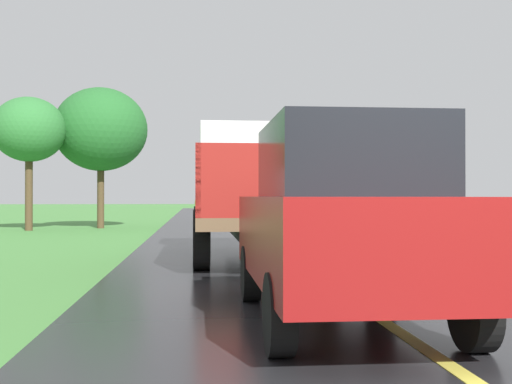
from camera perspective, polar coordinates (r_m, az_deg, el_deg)
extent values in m
cube|color=#E0D64C|center=(4.49, 19.44, -16.10)|extent=(0.14, 108.00, 0.01)
cube|color=#2D2D30|center=(12.08, -0.05, -3.33)|extent=(0.90, 5.51, 0.24)
cube|color=brown|center=(12.08, -0.05, -2.38)|extent=(2.30, 5.80, 0.20)
cube|color=silver|center=(14.03, -0.79, 2.19)|extent=(2.10, 1.90, 1.90)
cube|color=black|center=(14.99, -1.09, 3.30)|extent=(1.79, 0.02, 0.76)
cube|color=maroon|center=(11.04, -5.32, 0.81)|extent=(0.08, 3.85, 1.10)
cube|color=maroon|center=(11.27, 6.05, 0.79)|extent=(0.08, 3.85, 1.10)
cube|color=maroon|center=(9.23, 1.62, 1.04)|extent=(2.30, 0.08, 1.10)
cube|color=maroon|center=(12.98, -0.42, 0.63)|extent=(2.30, 0.08, 1.10)
cylinder|color=black|center=(13.83, -5.09, -3.37)|extent=(0.28, 1.00, 1.00)
cylinder|color=black|center=(14.00, 3.55, -3.33)|extent=(0.28, 1.00, 1.00)
cylinder|color=black|center=(10.45, -4.98, -4.34)|extent=(0.28, 1.00, 1.00)
cylinder|color=black|center=(10.67, 6.40, -4.25)|extent=(0.28, 1.00, 1.00)
ellipsoid|color=#A5B82A|center=(12.12, 0.24, -1.22)|extent=(0.47, 0.53, 0.47)
ellipsoid|color=#98C736|center=(11.10, -2.80, -1.28)|extent=(0.56, 0.65, 0.42)
ellipsoid|color=#92BB2A|center=(12.58, -4.34, -0.99)|extent=(0.55, 0.52, 0.46)
ellipsoid|color=#8EB923|center=(11.60, 0.49, 2.18)|extent=(0.46, 0.44, 0.41)
ellipsoid|color=#8FBE31|center=(10.28, -3.30, 2.62)|extent=(0.44, 0.49, 0.45)
ellipsoid|color=#A5B722|center=(10.77, -2.99, 0.72)|extent=(0.59, 0.74, 0.45)
cylinder|color=#4C3823|center=(25.13, -19.98, -0.20)|extent=(0.28, 0.28, 2.74)
ellipsoid|color=#2D7033|center=(25.25, -19.96, 5.38)|extent=(2.72, 2.72, 2.45)
cylinder|color=#4C3823|center=(26.15, -13.96, -0.47)|extent=(0.28, 0.28, 2.51)
ellipsoid|color=#236028|center=(26.29, -13.95, 5.56)|extent=(3.76, 3.76, 3.38)
cube|color=maroon|center=(6.17, 7.70, -4.14)|extent=(1.70, 4.10, 0.80)
cube|color=black|center=(5.97, 8.13, 2.94)|extent=(1.44, 2.05, 0.70)
cylinder|color=black|center=(7.35, -0.49, -7.42)|extent=(0.20, 0.64, 0.64)
cylinder|color=black|center=(7.64, 11.20, -7.15)|extent=(0.20, 0.64, 0.64)
cylinder|color=black|center=(4.85, 2.15, -11.09)|extent=(0.20, 0.64, 0.64)
cylinder|color=black|center=(5.27, 19.25, -10.19)|extent=(0.20, 0.64, 0.64)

